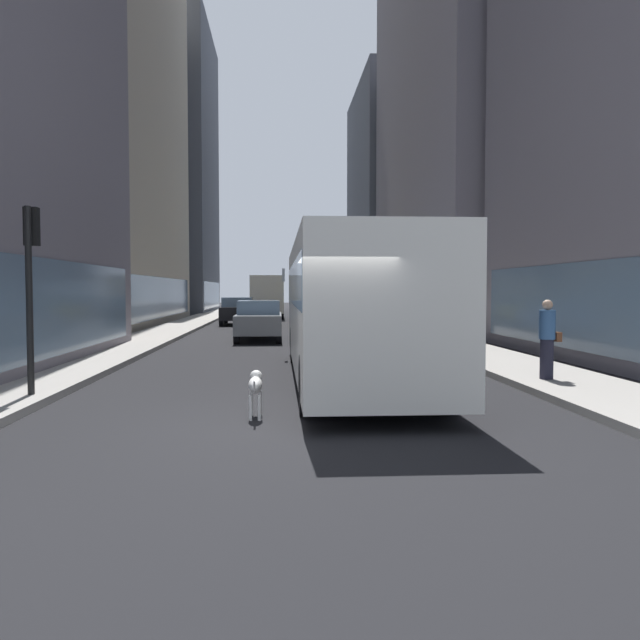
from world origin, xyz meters
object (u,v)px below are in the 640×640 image
(car_black_suv, at_px, (238,311))
(car_silver_sedan, at_px, (320,306))
(box_truck, at_px, (268,295))
(dalmatian_dog, at_px, (255,385))
(pedestrian_with_handbag, at_px, (547,339))
(car_grey_wagon, at_px, (259,320))
(car_yellow_taxi, at_px, (306,311))
(car_blue_hatchback, at_px, (349,317))
(transit_bus, at_px, (349,302))
(traffic_light_near, at_px, (30,268))

(car_black_suv, bearing_deg, car_silver_sedan, 63.50)
(box_truck, bearing_deg, dalmatian_dog, -89.34)
(pedestrian_with_handbag, bearing_deg, car_grey_wagon, 116.63)
(car_yellow_taxi, relative_size, car_grey_wagon, 1.00)
(car_black_suv, bearing_deg, dalmatian_dog, -85.81)
(dalmatian_dog, distance_m, pedestrian_with_handbag, 6.77)
(car_blue_hatchback, bearing_deg, car_silver_sedan, 90.00)
(transit_bus, height_order, traffic_light_near, traffic_light_near)
(car_silver_sedan, height_order, car_grey_wagon, same)
(car_yellow_taxi, xyz_separation_m, car_grey_wagon, (-2.40, -10.83, 0.00))
(dalmatian_dog, bearing_deg, car_grey_wagon, 91.51)
(transit_bus, bearing_deg, car_grey_wagon, 101.63)
(car_blue_hatchback, bearing_deg, box_truck, 102.71)
(car_yellow_taxi, relative_size, dalmatian_dog, 4.99)
(car_silver_sedan, bearing_deg, car_grey_wagon, -99.91)
(traffic_light_near, bearing_deg, box_truck, 83.94)
(transit_bus, bearing_deg, car_yellow_taxi, 90.00)
(dalmatian_dog, relative_size, pedestrian_with_handbag, 0.57)
(car_silver_sedan, distance_m, traffic_light_near, 37.92)
(car_grey_wagon, relative_size, dalmatian_dog, 4.98)
(car_silver_sedan, bearing_deg, traffic_light_near, -101.73)
(car_yellow_taxi, xyz_separation_m, traffic_light_near, (-6.10, -25.03, 1.61))
(car_blue_hatchback, height_order, dalmatian_dog, car_blue_hatchback)
(car_yellow_taxi, height_order, pedestrian_with_handbag, pedestrian_with_handbag)
(car_black_suv, xyz_separation_m, car_yellow_taxi, (4.00, -0.84, 0.00))
(car_grey_wagon, bearing_deg, car_blue_hatchback, 36.14)
(car_grey_wagon, bearing_deg, car_silver_sedan, 80.09)
(car_silver_sedan, distance_m, box_truck, 4.67)
(car_yellow_taxi, bearing_deg, transit_bus, -90.00)
(car_silver_sedan, xyz_separation_m, traffic_light_near, (-7.70, -37.10, 1.61))
(dalmatian_dog, bearing_deg, transit_bus, 64.94)
(box_truck, height_order, dalmatian_dog, box_truck)
(transit_bus, xyz_separation_m, pedestrian_with_handbag, (4.09, -1.28, -0.76))
(dalmatian_dog, xyz_separation_m, traffic_light_near, (-4.12, 1.70, 1.92))
(car_black_suv, bearing_deg, box_truck, 79.90)
(traffic_light_near, bearing_deg, car_yellow_taxi, 76.30)
(car_yellow_taxi, height_order, box_truck, box_truck)
(car_black_suv, xyz_separation_m, car_grey_wagon, (1.60, -11.67, 0.00))
(pedestrian_with_handbag, distance_m, traffic_light_near, 10.37)
(box_truck, relative_size, dalmatian_dog, 7.79)
(car_blue_hatchback, distance_m, car_silver_sedan, 19.98)
(transit_bus, relative_size, box_truck, 1.54)
(box_truck, bearing_deg, car_black_suv, -100.10)
(dalmatian_dog, bearing_deg, car_yellow_taxi, 85.76)
(car_grey_wagon, bearing_deg, car_yellow_taxi, 77.50)
(car_silver_sedan, height_order, dalmatian_dog, car_silver_sedan)
(transit_bus, bearing_deg, car_black_suv, 99.73)
(car_blue_hatchback, relative_size, car_grey_wagon, 0.99)
(box_truck, bearing_deg, car_silver_sedan, 29.35)
(car_grey_wagon, xyz_separation_m, box_truck, (0.00, 20.65, 0.84))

